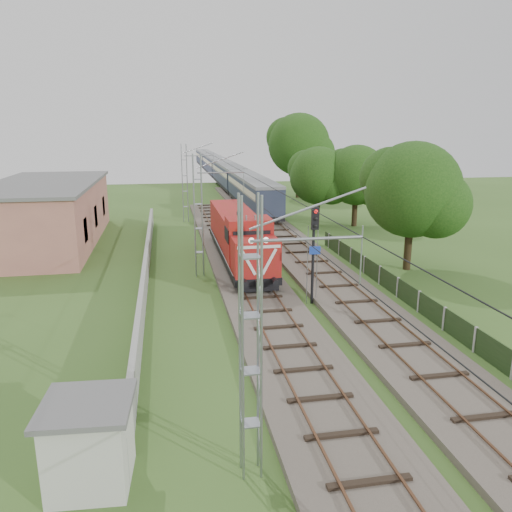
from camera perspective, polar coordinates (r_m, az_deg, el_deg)
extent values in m
plane|color=#385A21|center=(22.86, 3.48, -10.36)|extent=(140.00, 140.00, 0.00)
cube|color=#6B6054|center=(29.17, 0.20, -4.42)|extent=(4.20, 70.00, 0.30)
cube|color=black|center=(29.10, 0.20, -4.05)|extent=(2.40, 70.00, 0.10)
cube|color=brown|center=(28.94, -1.45, -4.00)|extent=(0.08, 70.00, 0.05)
cube|color=brown|center=(29.24, 1.85, -3.81)|extent=(0.08, 70.00, 0.05)
cube|color=#6B6054|center=(42.43, 3.62, 1.58)|extent=(4.20, 80.00, 0.30)
cube|color=black|center=(42.39, 3.63, 1.85)|extent=(2.40, 80.00, 0.10)
cube|color=brown|center=(42.18, 2.51, 1.90)|extent=(0.08, 80.00, 0.05)
cube|color=brown|center=(42.58, 4.74, 1.99)|extent=(0.08, 80.00, 0.05)
cylinder|color=gray|center=(12.95, 5.89, 1.95)|extent=(3.00, 0.08, 0.08)
cylinder|color=gray|center=(32.45, -4.07, 9.50)|extent=(3.00, 0.08, 0.08)
cylinder|color=gray|center=(52.32, -6.57, 11.32)|extent=(3.00, 0.08, 0.08)
cylinder|color=black|center=(32.78, -1.40, 7.29)|extent=(0.03, 70.00, 0.03)
cylinder|color=black|center=(32.64, -1.42, 9.56)|extent=(0.03, 70.00, 0.03)
cube|color=#9E9E99|center=(33.35, -12.45, -1.25)|extent=(0.25, 40.00, 1.50)
cube|color=#BB7564|center=(45.78, -22.83, 4.42)|extent=(8.00, 20.00, 5.00)
cube|color=#606060|center=(45.45, -23.15, 7.65)|extent=(8.40, 20.40, 0.25)
cube|color=black|center=(39.29, -18.95, 2.84)|extent=(0.10, 1.60, 1.80)
cube|color=black|center=(45.14, -17.89, 4.34)|extent=(0.10, 1.60, 1.80)
cube|color=black|center=(51.02, -17.07, 5.50)|extent=(0.10, 1.60, 1.80)
cube|color=black|center=(28.04, 18.13, -4.98)|extent=(0.05, 32.00, 1.15)
cube|color=#9E9E99|center=(41.30, 8.35, 1.74)|extent=(0.12, 0.12, 1.20)
cube|color=black|center=(36.06, -1.99, 0.61)|extent=(2.76, 15.66, 0.46)
cube|color=black|center=(31.30, -0.62, -2.07)|extent=(2.03, 3.32, 0.46)
cube|color=black|center=(41.02, -3.02, 1.90)|extent=(2.03, 3.32, 0.46)
cube|color=black|center=(28.82, 0.29, -3.73)|extent=(2.40, 0.23, 0.32)
cube|color=#A7121C|center=(29.35, -0.09, -0.02)|extent=(2.67, 2.30, 2.12)
sphere|color=white|center=(27.94, -0.53, 1.76)|extent=(0.33, 0.33, 0.33)
sphere|color=white|center=(28.09, 1.14, 1.83)|extent=(0.33, 0.33, 0.33)
cube|color=silver|center=(28.15, -0.87, -0.75)|extent=(0.93, 0.06, 1.54)
cube|color=silver|center=(28.37, 1.52, -0.64)|extent=(0.93, 0.06, 1.54)
cube|color=silver|center=(28.04, 0.33, 1.03)|extent=(2.49, 0.06, 0.17)
cube|color=#A7121C|center=(31.42, -0.83, 1.72)|extent=(2.76, 2.21, 2.95)
cube|color=black|center=(30.24, -0.48, 2.11)|extent=(2.30, 0.06, 0.83)
cube|color=#A7121C|center=(37.94, -2.51, 3.50)|extent=(2.58, 11.15, 2.40)
cylinder|color=black|center=(34.96, -1.89, 4.79)|extent=(0.41, 0.41, 0.37)
cylinder|color=gray|center=(30.34, -1.12, 4.37)|extent=(0.11, 0.11, 0.32)
cylinder|color=gray|center=(30.43, -0.09, 4.41)|extent=(0.11, 0.11, 0.32)
cube|color=black|center=(59.11, -0.45, 6.00)|extent=(2.81, 21.35, 0.49)
cube|color=#2B3348|center=(58.90, -0.45, 7.49)|extent=(2.91, 21.35, 2.62)
cube|color=beige|center=(58.84, -0.45, 7.96)|extent=(2.95, 20.50, 0.73)
cube|color=slate|center=(58.74, -0.46, 8.90)|extent=(2.96, 21.35, 0.34)
cube|color=black|center=(81.01, -3.20, 8.28)|extent=(2.81, 21.35, 0.49)
cube|color=#2B3348|center=(80.86, -3.22, 9.37)|extent=(2.91, 21.35, 2.62)
cube|color=beige|center=(80.82, -3.22, 9.71)|extent=(2.95, 20.50, 0.73)
cube|color=slate|center=(80.75, -3.23, 10.40)|extent=(2.96, 21.35, 0.34)
cube|color=black|center=(103.10, -4.80, 9.57)|extent=(2.81, 21.35, 0.49)
cube|color=#2B3348|center=(102.98, -4.81, 10.43)|extent=(2.91, 21.35, 2.62)
cube|color=beige|center=(102.94, -4.82, 10.70)|extent=(2.95, 20.50, 0.73)
cube|color=slate|center=(102.89, -4.83, 11.24)|extent=(2.96, 21.35, 0.34)
cube|color=black|center=(125.26, -5.83, 10.41)|extent=(2.81, 21.35, 0.49)
cube|color=#2B3348|center=(125.17, -5.85, 11.12)|extent=(2.91, 21.35, 2.62)
cube|color=beige|center=(125.14, -5.86, 11.34)|extent=(2.95, 20.50, 0.73)
cube|color=slate|center=(125.09, -5.87, 11.78)|extent=(2.96, 21.35, 0.34)
cylinder|color=black|center=(27.54, 6.54, 0.04)|extent=(0.16, 0.16, 5.55)
cube|color=black|center=(26.94, 6.77, 4.30)|extent=(0.42, 0.29, 1.22)
sphere|color=red|center=(26.75, 6.87, 5.07)|extent=(0.20, 0.20, 0.20)
sphere|color=black|center=(26.81, 6.85, 4.25)|extent=(0.20, 0.20, 0.20)
sphere|color=black|center=(26.88, 6.83, 3.44)|extent=(0.20, 0.20, 0.20)
cube|color=#1B39A2|center=(27.35, 6.75, 0.65)|extent=(0.61, 0.13, 0.44)
cube|color=beige|center=(15.28, -18.45, -19.89)|extent=(2.22, 2.22, 2.30)
cube|color=#606060|center=(14.63, -18.85, -15.81)|extent=(2.56, 2.56, 0.16)
cylinder|color=#392A17|center=(35.92, 17.03, 1.57)|extent=(0.52, 0.52, 3.94)
sphere|color=#183B10|center=(35.34, 17.46, 7.24)|extent=(6.44, 6.44, 6.44)
sphere|color=#183B10|center=(35.23, 19.93, 5.55)|extent=(4.51, 4.51, 4.51)
sphere|color=#183B10|center=(35.76, 15.09, 8.64)|extent=(4.19, 4.19, 4.19)
cylinder|color=#392A17|center=(50.93, 11.22, 5.39)|extent=(0.53, 0.53, 3.60)
sphere|color=#183B10|center=(50.53, 11.41, 9.05)|extent=(5.89, 5.89, 5.89)
sphere|color=#183B10|center=(50.25, 12.99, 8.00)|extent=(4.12, 4.12, 4.12)
sphere|color=#183B10|center=(51.07, 9.92, 9.91)|extent=(3.83, 3.83, 3.83)
cylinder|color=#392A17|center=(51.19, 7.01, 5.55)|extent=(0.52, 0.52, 3.50)
sphere|color=#183B10|center=(50.80, 7.13, 9.10)|extent=(5.73, 5.73, 5.73)
sphere|color=#183B10|center=(50.43, 8.65, 8.10)|extent=(4.01, 4.01, 4.01)
sphere|color=#183B10|center=(51.42, 5.73, 9.92)|extent=(3.73, 3.73, 3.73)
cylinder|color=#392A17|center=(71.04, 4.85, 8.77)|extent=(0.62, 0.62, 5.20)
sphere|color=#183B10|center=(70.73, 4.93, 12.58)|extent=(8.52, 8.52, 8.52)
sphere|color=#183B10|center=(70.02, 6.56, 11.56)|extent=(5.96, 5.96, 5.96)
sphere|color=#183B10|center=(71.78, 3.45, 13.39)|extent=(5.54, 5.54, 5.54)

